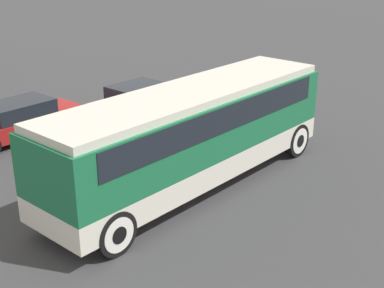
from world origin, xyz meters
The scene contains 4 objects.
ground_plane centered at (0.00, 0.00, 0.00)m, with size 120.00×120.00×0.00m, color #38383A.
tour_bus centered at (0.10, 0.00, 1.87)m, with size 10.36×2.57×3.09m.
parked_car_near centered at (3.63, 6.20, 0.70)m, with size 4.26×1.83×1.41m.
parked_car_mid centered at (-1.00, 7.69, 0.71)m, with size 4.61×1.87×1.44m.
Camera 1 is at (-11.18, -9.84, 7.23)m, focal length 50.00 mm.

